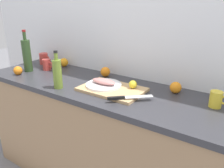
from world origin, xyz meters
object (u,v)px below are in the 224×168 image
at_px(white_plate, 104,85).
at_px(wine_bottle, 27,55).
at_px(orange_0, 64,62).
at_px(olive_oil_bottle, 57,73).
at_px(coffee_mug_2, 44,59).
at_px(lemon_0, 133,84).
at_px(fish_fillet, 104,81).
at_px(coffee_mug_1, 216,99).
at_px(chef_knife, 125,98).
at_px(cutting_board, 112,89).
at_px(coffee_mug_0, 47,65).

distance_m(white_plate, wine_bottle, 0.82).
xyz_separation_m(white_plate, orange_0, (-0.65, 0.25, 0.01)).
height_order(olive_oil_bottle, orange_0, olive_oil_bottle).
bearing_deg(coffee_mug_2, lemon_0, -7.09).
height_order(fish_fillet, coffee_mug_1, coffee_mug_1).
xyz_separation_m(chef_knife, wine_bottle, (-1.05, 0.09, 0.12)).
bearing_deg(lemon_0, cutting_board, -146.74).
bearing_deg(coffee_mug_2, chef_knife, -16.19).
distance_m(wine_bottle, coffee_mug_1, 1.55).
bearing_deg(fish_fillet, wine_bottle, -177.84).
relative_size(fish_fillet, coffee_mug_0, 1.71).
height_order(olive_oil_bottle, coffee_mug_0, olive_oil_bottle).
distance_m(fish_fillet, wine_bottle, 0.81).
distance_m(lemon_0, orange_0, 0.87).
bearing_deg(olive_oil_bottle, lemon_0, 28.02).
height_order(coffee_mug_1, orange_0, coffee_mug_1).
relative_size(fish_fillet, olive_oil_bottle, 0.70).
xyz_separation_m(fish_fillet, coffee_mug_2, (-0.88, 0.21, 0.00)).
distance_m(coffee_mug_1, orange_0, 1.39).
bearing_deg(coffee_mug_0, chef_knife, -12.18).
bearing_deg(coffee_mug_2, coffee_mug_0, -33.85).
relative_size(lemon_0, olive_oil_bottle, 0.21).
distance_m(fish_fillet, orange_0, 0.70).
distance_m(olive_oil_bottle, coffee_mug_2, 0.72).
bearing_deg(coffee_mug_2, coffee_mug_1, -3.02).
relative_size(fish_fillet, orange_0, 2.38).
bearing_deg(fish_fillet, orange_0, 158.68).
xyz_separation_m(coffee_mug_0, coffee_mug_2, (-0.18, 0.12, 0.00)).
relative_size(white_plate, coffee_mug_1, 2.29).
relative_size(lemon_0, coffee_mug_1, 0.50).
relative_size(cutting_board, coffee_mug_2, 3.57).
distance_m(chef_knife, coffee_mug_0, 0.96).
height_order(wine_bottle, coffee_mug_2, wine_bottle).
bearing_deg(cutting_board, coffee_mug_2, 167.35).
relative_size(fish_fillet, lemon_0, 3.40).
bearing_deg(fish_fillet, coffee_mug_0, 172.82).
height_order(fish_fillet, wine_bottle, wine_bottle).
relative_size(cutting_board, olive_oil_bottle, 1.61).
distance_m(coffee_mug_0, coffee_mug_2, 0.22).
bearing_deg(orange_0, coffee_mug_1, -5.27).
xyz_separation_m(fish_fillet, coffee_mug_0, (-0.70, 0.09, -0.00)).
height_order(chef_knife, coffee_mug_2, coffee_mug_2).
height_order(white_plate, fish_fillet, fish_fillet).
bearing_deg(chef_knife, coffee_mug_2, 121.54).
relative_size(wine_bottle, coffee_mug_0, 3.22).
xyz_separation_m(white_plate, lemon_0, (0.20, 0.08, 0.02)).
xyz_separation_m(white_plate, wine_bottle, (-0.81, -0.03, 0.12)).
height_order(cutting_board, orange_0, orange_0).
distance_m(fish_fillet, olive_oil_bottle, 0.33).
height_order(lemon_0, orange_0, orange_0).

